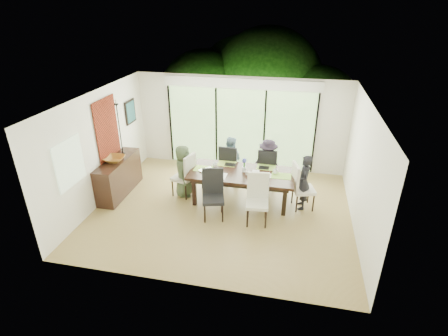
% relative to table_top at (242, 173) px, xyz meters
% --- Properties ---
extents(floor, '(6.00, 5.00, 0.01)m').
position_rel_table_top_xyz_m(floor, '(-0.38, -0.53, -0.76)').
color(floor, olive).
rests_on(floor, ground).
extents(ceiling, '(6.00, 5.00, 0.01)m').
position_rel_table_top_xyz_m(ceiling, '(-0.38, -0.53, 1.95)').
color(ceiling, white).
rests_on(ceiling, wall_back).
extents(wall_back, '(6.00, 0.02, 2.70)m').
position_rel_table_top_xyz_m(wall_back, '(-0.38, 1.98, 0.59)').
color(wall_back, white).
rests_on(wall_back, floor).
extents(wall_front, '(6.00, 0.02, 2.70)m').
position_rel_table_top_xyz_m(wall_front, '(-0.38, -3.04, 0.59)').
color(wall_front, silver).
rests_on(wall_front, floor).
extents(wall_left, '(0.02, 5.00, 2.70)m').
position_rel_table_top_xyz_m(wall_left, '(-3.39, -0.53, 0.59)').
color(wall_left, beige).
rests_on(wall_left, floor).
extents(wall_right, '(0.02, 5.00, 2.70)m').
position_rel_table_top_xyz_m(wall_right, '(2.63, -0.53, 0.59)').
color(wall_right, beige).
rests_on(wall_right, floor).
extents(glass_doors, '(4.20, 0.02, 2.30)m').
position_rel_table_top_xyz_m(glass_doors, '(-0.38, 1.94, 0.44)').
color(glass_doors, '#598C3F').
rests_on(glass_doors, wall_back).
extents(blinds_header, '(4.40, 0.06, 0.28)m').
position_rel_table_top_xyz_m(blinds_header, '(-0.38, 1.93, 1.74)').
color(blinds_header, white).
rests_on(blinds_header, wall_back).
extents(mullion_a, '(0.05, 0.04, 2.30)m').
position_rel_table_top_xyz_m(mullion_a, '(-2.48, 1.93, 0.44)').
color(mullion_a, black).
rests_on(mullion_a, wall_back).
extents(mullion_b, '(0.05, 0.04, 2.30)m').
position_rel_table_top_xyz_m(mullion_b, '(-1.08, 1.93, 0.44)').
color(mullion_b, black).
rests_on(mullion_b, wall_back).
extents(mullion_c, '(0.05, 0.04, 2.30)m').
position_rel_table_top_xyz_m(mullion_c, '(0.32, 1.93, 0.44)').
color(mullion_c, black).
rests_on(mullion_c, wall_back).
extents(mullion_d, '(0.05, 0.04, 2.30)m').
position_rel_table_top_xyz_m(mullion_d, '(1.72, 1.93, 0.44)').
color(mullion_d, black).
rests_on(mullion_d, wall_back).
extents(side_window, '(0.02, 0.90, 1.00)m').
position_rel_table_top_xyz_m(side_window, '(-3.35, -1.73, 0.74)').
color(side_window, '#8CAD7F').
rests_on(side_window, wall_left).
extents(deck, '(6.00, 1.80, 0.10)m').
position_rel_table_top_xyz_m(deck, '(-0.38, 2.87, -0.81)').
color(deck, brown).
rests_on(deck, ground).
extents(rail_top, '(6.00, 0.08, 0.06)m').
position_rel_table_top_xyz_m(rail_top, '(-0.38, 3.67, -0.21)').
color(rail_top, brown).
rests_on(rail_top, deck).
extents(foliage_left, '(3.20, 3.20, 3.20)m').
position_rel_table_top_xyz_m(foliage_left, '(-2.18, 4.67, 0.68)').
color(foliage_left, '#14380F').
rests_on(foliage_left, ground).
extents(foliage_mid, '(4.00, 4.00, 4.00)m').
position_rel_table_top_xyz_m(foliage_mid, '(0.02, 5.27, 1.04)').
color(foliage_mid, '#14380F').
rests_on(foliage_mid, ground).
extents(foliage_right, '(2.80, 2.80, 2.80)m').
position_rel_table_top_xyz_m(foliage_right, '(1.82, 4.47, 0.50)').
color(foliage_right, '#14380F').
rests_on(foliage_right, ground).
extents(foliage_far, '(3.60, 3.60, 3.60)m').
position_rel_table_top_xyz_m(foliage_far, '(-0.98, 5.97, 0.86)').
color(foliage_far, '#14380F').
rests_on(foliage_far, ground).
extents(table_top, '(2.53, 1.16, 0.06)m').
position_rel_table_top_xyz_m(table_top, '(0.00, 0.00, 0.00)').
color(table_top, black).
rests_on(table_top, floor).
extents(table_apron, '(2.32, 0.95, 0.11)m').
position_rel_table_top_xyz_m(table_apron, '(0.00, 0.00, -0.09)').
color(table_apron, black).
rests_on(table_apron, floor).
extents(table_leg_fl, '(0.09, 0.09, 0.73)m').
position_rel_table_top_xyz_m(table_leg_fl, '(-1.08, -0.43, -0.40)').
color(table_leg_fl, black).
rests_on(table_leg_fl, floor).
extents(table_leg_fr, '(0.09, 0.09, 0.73)m').
position_rel_table_top_xyz_m(table_leg_fr, '(1.08, -0.43, -0.40)').
color(table_leg_fr, black).
rests_on(table_leg_fr, floor).
extents(table_leg_bl, '(0.09, 0.09, 0.73)m').
position_rel_table_top_xyz_m(table_leg_bl, '(-1.08, 0.43, -0.40)').
color(table_leg_bl, black).
rests_on(table_leg_bl, floor).
extents(table_leg_br, '(0.09, 0.09, 0.73)m').
position_rel_table_top_xyz_m(table_leg_br, '(1.08, 0.43, -0.40)').
color(table_leg_br, black).
rests_on(table_leg_br, floor).
extents(chair_left_end, '(0.60, 0.60, 1.16)m').
position_rel_table_top_xyz_m(chair_left_end, '(-1.50, 0.00, -0.18)').
color(chair_left_end, beige).
rests_on(chair_left_end, floor).
extents(chair_right_end, '(0.60, 0.60, 1.16)m').
position_rel_table_top_xyz_m(chair_right_end, '(1.50, 0.00, -0.18)').
color(chair_right_end, silver).
rests_on(chair_right_end, floor).
extents(chair_far_left, '(0.53, 0.53, 1.16)m').
position_rel_table_top_xyz_m(chair_far_left, '(-0.45, 0.85, -0.18)').
color(chair_far_left, black).
rests_on(chair_far_left, floor).
extents(chair_far_right, '(0.49, 0.49, 1.16)m').
position_rel_table_top_xyz_m(chair_far_right, '(0.55, 0.85, -0.18)').
color(chair_far_right, black).
rests_on(chair_far_right, floor).
extents(chair_near_left, '(0.60, 0.60, 1.16)m').
position_rel_table_top_xyz_m(chair_near_left, '(-0.50, -0.87, -0.18)').
color(chair_near_left, black).
rests_on(chair_near_left, floor).
extents(chair_near_right, '(0.53, 0.53, 1.16)m').
position_rel_table_top_xyz_m(chair_near_right, '(0.50, -0.87, -0.18)').
color(chair_near_right, white).
rests_on(chair_near_right, floor).
extents(person_left_end, '(0.50, 0.69, 1.36)m').
position_rel_table_top_xyz_m(person_left_end, '(-1.48, 0.00, -0.08)').
color(person_left_end, '#435337').
rests_on(person_left_end, floor).
extents(person_right_end, '(0.46, 0.67, 1.36)m').
position_rel_table_top_xyz_m(person_right_end, '(1.48, 0.00, -0.08)').
color(person_right_end, black).
rests_on(person_right_end, floor).
extents(person_far_left, '(0.66, 0.45, 1.36)m').
position_rel_table_top_xyz_m(person_far_left, '(-0.45, 0.83, -0.08)').
color(person_far_left, '#7292A5').
rests_on(person_far_left, floor).
extents(person_far_right, '(0.72, 0.55, 1.36)m').
position_rel_table_top_xyz_m(person_far_right, '(0.55, 0.83, -0.08)').
color(person_far_right, '#241B29').
rests_on(person_far_right, floor).
extents(placemat_left, '(0.46, 0.34, 0.01)m').
position_rel_table_top_xyz_m(placemat_left, '(-0.95, 0.00, 0.03)').
color(placemat_left, '#91BF44').
rests_on(placemat_left, table_top).
extents(placemat_right, '(0.46, 0.34, 0.01)m').
position_rel_table_top_xyz_m(placemat_right, '(0.95, 0.00, 0.03)').
color(placemat_right, '#87BD43').
rests_on(placemat_right, table_top).
extents(placemat_far_l, '(0.46, 0.34, 0.01)m').
position_rel_table_top_xyz_m(placemat_far_l, '(-0.45, 0.40, 0.03)').
color(placemat_far_l, '#9EB942').
rests_on(placemat_far_l, table_top).
extents(placemat_far_r, '(0.46, 0.34, 0.01)m').
position_rel_table_top_xyz_m(placemat_far_r, '(0.55, 0.40, 0.03)').
color(placemat_far_r, '#7FA93C').
rests_on(placemat_far_r, table_top).
extents(placemat_paper, '(0.46, 0.34, 0.01)m').
position_rel_table_top_xyz_m(placemat_paper, '(-0.55, -0.30, 0.03)').
color(placemat_paper, white).
rests_on(placemat_paper, table_top).
extents(tablet_far_l, '(0.27, 0.19, 0.01)m').
position_rel_table_top_xyz_m(tablet_far_l, '(-0.35, 0.35, 0.04)').
color(tablet_far_l, black).
rests_on(tablet_far_l, table_top).
extents(tablet_far_r, '(0.25, 0.18, 0.01)m').
position_rel_table_top_xyz_m(tablet_far_r, '(0.50, 0.35, 0.04)').
color(tablet_far_r, black).
rests_on(tablet_far_r, table_top).
extents(papers, '(0.32, 0.23, 0.00)m').
position_rel_table_top_xyz_m(papers, '(0.70, -0.05, 0.03)').
color(papers, white).
rests_on(papers, table_top).
extents(platter_base, '(0.27, 0.27, 0.03)m').
position_rel_table_top_xyz_m(platter_base, '(-0.55, -0.30, 0.05)').
color(platter_base, white).
rests_on(platter_base, table_top).
extents(platter_snacks, '(0.21, 0.21, 0.01)m').
position_rel_table_top_xyz_m(platter_snacks, '(-0.55, -0.30, 0.07)').
color(platter_snacks, orange).
rests_on(platter_snacks, table_top).
extents(vase, '(0.08, 0.08, 0.13)m').
position_rel_table_top_xyz_m(vase, '(0.05, 0.05, 0.09)').
color(vase, silver).
rests_on(vase, table_top).
extents(hyacinth_stems, '(0.04, 0.04, 0.17)m').
position_rel_table_top_xyz_m(hyacinth_stems, '(0.05, 0.05, 0.22)').
color(hyacinth_stems, '#337226').
rests_on(hyacinth_stems, table_top).
extents(hyacinth_blooms, '(0.12, 0.12, 0.12)m').
position_rel_table_top_xyz_m(hyacinth_blooms, '(0.05, 0.05, 0.33)').
color(hyacinth_blooms, '#444BAC').
rests_on(hyacinth_blooms, table_top).
extents(laptop, '(0.41, 0.40, 0.03)m').
position_rel_table_top_xyz_m(laptop, '(-0.85, -0.10, 0.05)').
color(laptop, silver).
rests_on(laptop, table_top).
extents(cup_a, '(0.16, 0.16, 0.10)m').
position_rel_table_top_xyz_m(cup_a, '(-0.70, 0.15, 0.08)').
color(cup_a, white).
rests_on(cup_a, table_top).
extents(cup_b, '(0.15, 0.15, 0.10)m').
position_rel_table_top_xyz_m(cup_b, '(0.15, -0.10, 0.08)').
color(cup_b, white).
rests_on(cup_b, table_top).
extents(cup_c, '(0.13, 0.13, 0.10)m').
position_rel_table_top_xyz_m(cup_c, '(0.80, 0.10, 0.08)').
color(cup_c, white).
rests_on(cup_c, table_top).
extents(book, '(0.20, 0.25, 0.02)m').
position_rel_table_top_xyz_m(book, '(0.25, 0.05, 0.04)').
color(book, white).
rests_on(book, table_top).
extents(sideboard, '(0.47, 1.67, 0.94)m').
position_rel_table_top_xyz_m(sideboard, '(-3.14, -0.25, -0.29)').
color(sideboard, black).
rests_on(sideboard, floor).
extents(bowl, '(0.50, 0.50, 0.12)m').
position_rel_table_top_xyz_m(bowl, '(-3.14, -0.35, 0.24)').
color(bowl, brown).
rests_on(bowl, sideboard).
extents(candlestick_base, '(0.10, 0.10, 0.04)m').
position_rel_table_top_xyz_m(candlestick_base, '(-3.14, 0.10, 0.20)').
color(candlestick_base, black).
rests_on(candlestick_base, sideboard).
extents(candlestick_shaft, '(0.03, 0.03, 1.31)m').
position_rel_table_top_xyz_m(candlestick_shaft, '(-3.14, 0.10, 0.86)').
color(candlestick_shaft, black).
rests_on(candlestick_shaft, sideboard).
extents(candlestick_pan, '(0.10, 0.10, 0.03)m').
position_rel_table_top_xyz_m(candlestick_pan, '(-3.14, 0.10, 1.51)').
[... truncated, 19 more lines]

